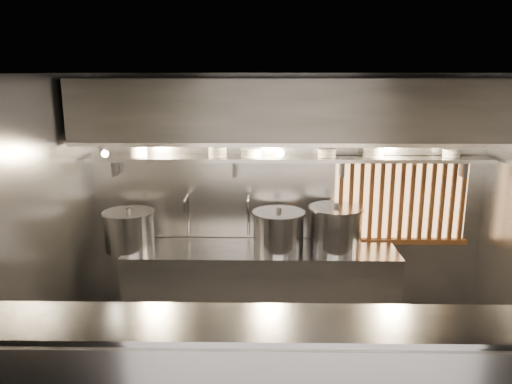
{
  "coord_description": "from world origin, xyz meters",
  "views": [
    {
      "loc": [
        -0.27,
        -4.1,
        2.82
      ],
      "look_at": [
        -0.35,
        0.55,
        1.69
      ],
      "focal_mm": 35.0,
      "sensor_mm": 36.0,
      "label": 1
    }
  ],
  "objects_px": {
    "heat_lamp": "(102,148)",
    "pendant_bulb": "(280,153)",
    "stock_pot_mid": "(278,230)",
    "stock_pot_right": "(335,228)",
    "stock_pot_left": "(129,230)"
  },
  "relations": [
    {
      "from": "stock_pot_left",
      "to": "stock_pot_right",
      "type": "xyz_separation_m",
      "value": [
        2.27,
        0.04,
        0.03
      ]
    },
    {
      "from": "stock_pot_left",
      "to": "stock_pot_mid",
      "type": "height_order",
      "value": "stock_pot_left"
    },
    {
      "from": "pendant_bulb",
      "to": "stock_pot_right",
      "type": "xyz_separation_m",
      "value": [
        0.62,
        -0.06,
        -0.82
      ]
    },
    {
      "from": "stock_pot_mid",
      "to": "stock_pot_right",
      "type": "relative_size",
      "value": 0.86
    },
    {
      "from": "pendant_bulb",
      "to": "stock_pot_left",
      "type": "relative_size",
      "value": 0.25
    },
    {
      "from": "pendant_bulb",
      "to": "stock_pot_right",
      "type": "bearing_deg",
      "value": -5.87
    },
    {
      "from": "heat_lamp",
      "to": "stock_pot_left",
      "type": "bearing_deg",
      "value": 59.24
    },
    {
      "from": "stock_pot_right",
      "to": "heat_lamp",
      "type": "bearing_deg",
      "value": -173.24
    },
    {
      "from": "heat_lamp",
      "to": "stock_pot_mid",
      "type": "relative_size",
      "value": 0.57
    },
    {
      "from": "heat_lamp",
      "to": "stock_pot_left",
      "type": "height_order",
      "value": "heat_lamp"
    },
    {
      "from": "stock_pot_mid",
      "to": "stock_pot_right",
      "type": "distance_m",
      "value": 0.63
    },
    {
      "from": "heat_lamp",
      "to": "pendant_bulb",
      "type": "relative_size",
      "value": 1.87
    },
    {
      "from": "heat_lamp",
      "to": "stock_pot_mid",
      "type": "bearing_deg",
      "value": 8.86
    },
    {
      "from": "stock_pot_mid",
      "to": "stock_pot_right",
      "type": "xyz_separation_m",
      "value": [
        0.63,
        0.01,
        0.03
      ]
    },
    {
      "from": "heat_lamp",
      "to": "stock_pot_mid",
      "type": "distance_m",
      "value": 2.05
    }
  ]
}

